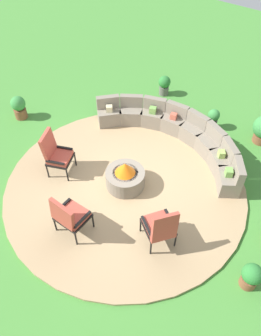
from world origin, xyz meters
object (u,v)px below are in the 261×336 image
at_px(fire_pit, 125,177).
at_px(lounge_chair_front_left, 55,153).
at_px(curved_stone_bench, 175,133).
at_px(lounge_chair_back_left, 161,226).
at_px(lounge_chair_front_right, 69,215).
at_px(potted_plant_5, 19,107).
at_px(potted_plant_0, 213,118).
at_px(potted_plant_2, 251,276).
at_px(potted_plant_1, 164,85).

xyz_separation_m(fire_pit, lounge_chair_front_left, (-1.56, -0.61, 0.31)).
height_order(fire_pit, curved_stone_bench, curved_stone_bench).
height_order(curved_stone_bench, lounge_chair_front_left, lounge_chair_front_left).
xyz_separation_m(fire_pit, lounge_chair_back_left, (1.47, -0.79, 0.28)).
bearing_deg(curved_stone_bench, lounge_chair_front_left, -123.04).
bearing_deg(lounge_chair_front_right, fire_pit, 85.32).
relative_size(curved_stone_bench, potted_plant_5, 6.44).
bearing_deg(fire_pit, potted_plant_0, 79.37).
bearing_deg(lounge_chair_front_left, fire_pit, 88.01).
bearing_deg(lounge_chair_back_left, fire_pit, 94.62).
bearing_deg(lounge_chair_back_left, potted_plant_2, -48.10).
xyz_separation_m(lounge_chair_front_right, potted_plant_2, (3.33, 1.15, -0.29)).
relative_size(potted_plant_0, potted_plant_2, 1.03).
bearing_deg(lounge_chair_front_right, potted_plant_2, 17.50).
height_order(lounge_chair_back_left, potted_plant_2, lounge_chair_back_left).
bearing_deg(lounge_chair_front_right, potted_plant_5, 152.19).
bearing_deg(potted_plant_1, fire_pit, -69.77).
bearing_deg(potted_plant_5, curved_stone_bench, 22.42).
relative_size(lounge_chair_front_left, potted_plant_2, 1.95).
distance_m(potted_plant_0, potted_plant_2, 4.52).
bearing_deg(potted_plant_5, potted_plant_2, -6.15).
bearing_deg(fire_pit, potted_plant_1, 110.23).
distance_m(lounge_chair_front_right, potted_plant_5, 4.36).
bearing_deg(potted_plant_2, lounge_chair_back_left, -171.09).
bearing_deg(fire_pit, potted_plant_2, -9.02).
relative_size(lounge_chair_back_left, potted_plant_0, 1.78).
height_order(curved_stone_bench, potted_plant_1, curved_stone_bench).
bearing_deg(lounge_chair_front_right, lounge_chair_front_left, 142.70).
height_order(lounge_chair_front_left, lounge_chair_front_right, lounge_chair_front_left).
bearing_deg(fire_pit, potted_plant_5, 176.21).
bearing_deg(lounge_chair_front_left, potted_plant_2, 67.75).
bearing_deg(potted_plant_1, potted_plant_2, -42.62).
height_order(lounge_chair_front_right, potted_plant_2, lounge_chair_front_right).
height_order(potted_plant_1, potted_plant_2, potted_plant_1).
distance_m(lounge_chair_front_left, potted_plant_0, 4.34).
height_order(lounge_chair_front_left, potted_plant_2, lounge_chair_front_left).
distance_m(fire_pit, lounge_chair_back_left, 1.69).
bearing_deg(potted_plant_0, lounge_chair_front_left, -119.73).
xyz_separation_m(lounge_chair_front_left, potted_plant_5, (-2.44, 0.87, -0.27)).
height_order(lounge_chair_front_right, potted_plant_1, lounge_chair_front_right).
bearing_deg(potted_plant_1, potted_plant_0, -16.56).
bearing_deg(potted_plant_0, potted_plant_5, -147.84).
relative_size(lounge_chair_front_right, lounge_chair_back_left, 1.01).
height_order(curved_stone_bench, potted_plant_0, curved_stone_bench).
distance_m(lounge_chair_front_left, potted_plant_2, 4.81).
xyz_separation_m(lounge_chair_back_left, potted_plant_1, (-2.85, 4.53, -0.27)).
xyz_separation_m(lounge_chair_back_left, potted_plant_0, (-0.88, 3.94, -0.28)).
bearing_deg(potted_plant_1, potted_plant_5, -127.05).
distance_m(lounge_chair_back_left, potted_plant_2, 1.82).
distance_m(lounge_chair_back_left, potted_plant_1, 5.36).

